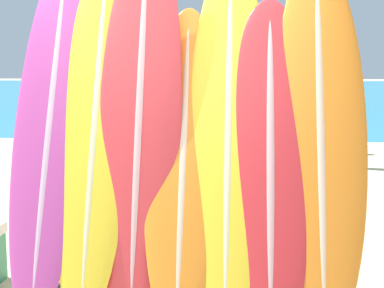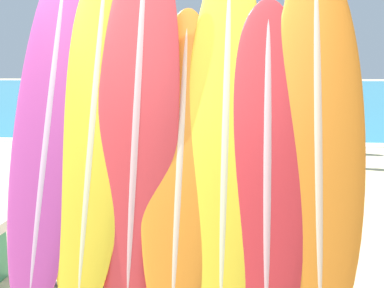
{
  "view_description": "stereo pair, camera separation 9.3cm",
  "coord_description": "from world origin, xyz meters",
  "px_view_note": "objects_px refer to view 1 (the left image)",
  "views": [
    {
      "loc": [
        0.56,
        -2.73,
        1.55
      ],
      "look_at": [
        0.2,
        1.37,
        0.97
      ],
      "focal_mm": 50.0,
      "sensor_mm": 36.0,
      "label": 1
    },
    {
      "loc": [
        0.65,
        -2.72,
        1.55
      ],
      "look_at": [
        0.2,
        1.37,
        0.97
      ],
      "focal_mm": 50.0,
      "sensor_mm": 36.0,
      "label": 2
    }
  ],
  "objects_px": {
    "surfboard_slot_6": "(320,131)",
    "person_mid_beach": "(309,105)",
    "surfboard_slot_2": "(140,116)",
    "surfboard_slot_1": "(96,123)",
    "surfboard_slot_5": "(270,156)",
    "person_near_water": "(338,109)",
    "surfboard_slot_0": "(51,123)",
    "surfboard_slot_4": "(228,130)",
    "surfboard_slot_3": "(183,159)",
    "surfboard_rack": "(181,233)"
  },
  "relations": [
    {
      "from": "surfboard_slot_2",
      "to": "surfboard_slot_5",
      "type": "height_order",
      "value": "surfboard_slot_2"
    },
    {
      "from": "surfboard_slot_3",
      "to": "person_near_water",
      "type": "relative_size",
      "value": 1.17
    },
    {
      "from": "surfboard_rack",
      "to": "surfboard_slot_2",
      "type": "relative_size",
      "value": 0.82
    },
    {
      "from": "surfboard_slot_2",
      "to": "surfboard_slot_5",
      "type": "relative_size",
      "value": 1.23
    },
    {
      "from": "surfboard_rack",
      "to": "surfboard_slot_4",
      "type": "distance_m",
      "value": 0.72
    },
    {
      "from": "surfboard_slot_2",
      "to": "surfboard_slot_6",
      "type": "bearing_deg",
      "value": -0.51
    },
    {
      "from": "surfboard_slot_2",
      "to": "person_near_water",
      "type": "xyz_separation_m",
      "value": [
        2.2,
        5.21,
        -0.33
      ]
    },
    {
      "from": "surfboard_rack",
      "to": "surfboard_slot_3",
      "type": "relative_size",
      "value": 1.04
    },
    {
      "from": "surfboard_slot_2",
      "to": "surfboard_slot_3",
      "type": "bearing_deg",
      "value": -13.63
    },
    {
      "from": "surfboard_rack",
      "to": "person_mid_beach",
      "type": "relative_size",
      "value": 1.26
    },
    {
      "from": "surfboard_slot_0",
      "to": "person_near_water",
      "type": "bearing_deg",
      "value": 61.8
    },
    {
      "from": "surfboard_rack",
      "to": "surfboard_slot_1",
      "type": "relative_size",
      "value": 0.85
    },
    {
      "from": "person_near_water",
      "to": "person_mid_beach",
      "type": "xyz_separation_m",
      "value": [
        -0.25,
        1.6,
        -0.04
      ]
    },
    {
      "from": "surfboard_slot_0",
      "to": "surfboard_slot_2",
      "type": "distance_m",
      "value": 0.59
    },
    {
      "from": "surfboard_slot_6",
      "to": "surfboard_slot_3",
      "type": "bearing_deg",
      "value": -176.01
    },
    {
      "from": "surfboard_slot_1",
      "to": "surfboard_slot_4",
      "type": "bearing_deg",
      "value": -0.48
    },
    {
      "from": "surfboard_slot_5",
      "to": "person_mid_beach",
      "type": "bearing_deg",
      "value": 80.78
    },
    {
      "from": "person_near_water",
      "to": "surfboard_slot_0",
      "type": "bearing_deg",
      "value": -122.13
    },
    {
      "from": "surfboard_rack",
      "to": "surfboard_slot_1",
      "type": "xyz_separation_m",
      "value": [
        -0.56,
        0.07,
        0.7
      ]
    },
    {
      "from": "surfboard_slot_0",
      "to": "person_mid_beach",
      "type": "distance_m",
      "value": 7.26
    },
    {
      "from": "surfboard_slot_2",
      "to": "surfboard_rack",
      "type": "bearing_deg",
      "value": -13.84
    },
    {
      "from": "surfboard_rack",
      "to": "surfboard_slot_1",
      "type": "height_order",
      "value": "surfboard_slot_1"
    },
    {
      "from": "surfboard_slot_5",
      "to": "person_mid_beach",
      "type": "distance_m",
      "value": 6.97
    },
    {
      "from": "surfboard_slot_4",
      "to": "surfboard_slot_5",
      "type": "bearing_deg",
      "value": -14.59
    },
    {
      "from": "surfboard_slot_0",
      "to": "surfboard_slot_6",
      "type": "height_order",
      "value": "surfboard_slot_0"
    },
    {
      "from": "surfboard_slot_4",
      "to": "person_near_water",
      "type": "relative_size",
      "value": 1.38
    },
    {
      "from": "surfboard_slot_1",
      "to": "person_near_water",
      "type": "relative_size",
      "value": 1.43
    },
    {
      "from": "surfboard_slot_1",
      "to": "person_mid_beach",
      "type": "distance_m",
      "value": 7.17
    },
    {
      "from": "person_near_water",
      "to": "surfboard_slot_3",
      "type": "bearing_deg",
      "value": -113.81
    },
    {
      "from": "person_near_water",
      "to": "surfboard_slot_6",
      "type": "bearing_deg",
      "value": -105.42
    },
    {
      "from": "surfboard_slot_1",
      "to": "surfboard_slot_4",
      "type": "xyz_separation_m",
      "value": [
        0.86,
        -0.01,
        -0.04
      ]
    },
    {
      "from": "surfboard_slot_6",
      "to": "person_mid_beach",
      "type": "xyz_separation_m",
      "value": [
        0.81,
        6.82,
        -0.28
      ]
    },
    {
      "from": "surfboard_rack",
      "to": "surfboard_slot_0",
      "type": "bearing_deg",
      "value": 174.74
    },
    {
      "from": "surfboard_slot_2",
      "to": "surfboard_slot_4",
      "type": "distance_m",
      "value": 0.57
    },
    {
      "from": "surfboard_slot_2",
      "to": "surfboard_slot_1",
      "type": "bearing_deg",
      "value": 178.84
    },
    {
      "from": "surfboard_slot_0",
      "to": "surfboard_slot_5",
      "type": "relative_size",
      "value": 1.18
    },
    {
      "from": "surfboard_slot_3",
      "to": "surfboard_slot_5",
      "type": "relative_size",
      "value": 0.97
    },
    {
      "from": "surfboard_slot_3",
      "to": "surfboard_slot_6",
      "type": "distance_m",
      "value": 0.87
    },
    {
      "from": "surfboard_slot_3",
      "to": "surfboard_slot_2",
      "type": "bearing_deg",
      "value": 166.37
    },
    {
      "from": "person_mid_beach",
      "to": "surfboard_slot_1",
      "type": "bearing_deg",
      "value": 158.44
    },
    {
      "from": "surfboard_slot_5",
      "to": "person_near_water",
      "type": "relative_size",
      "value": 1.2
    },
    {
      "from": "surfboard_rack",
      "to": "person_mid_beach",
      "type": "distance_m",
      "value": 7.09
    },
    {
      "from": "surfboard_slot_4",
      "to": "person_mid_beach",
      "type": "distance_m",
      "value": 6.95
    },
    {
      "from": "surfboard_slot_0",
      "to": "surfboard_slot_2",
      "type": "bearing_deg",
      "value": -1.23
    },
    {
      "from": "surfboard_slot_5",
      "to": "surfboard_slot_6",
      "type": "relative_size",
      "value": 0.87
    },
    {
      "from": "person_near_water",
      "to": "person_mid_beach",
      "type": "distance_m",
      "value": 1.62
    },
    {
      "from": "surfboard_slot_1",
      "to": "person_mid_beach",
      "type": "height_order",
      "value": "surfboard_slot_1"
    },
    {
      "from": "surfboard_rack",
      "to": "surfboard_slot_2",
      "type": "bearing_deg",
      "value": 166.16
    },
    {
      "from": "surfboard_slot_0",
      "to": "surfboard_slot_4",
      "type": "bearing_deg",
      "value": -0.69
    },
    {
      "from": "surfboard_slot_6",
      "to": "person_mid_beach",
      "type": "height_order",
      "value": "surfboard_slot_6"
    }
  ]
}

